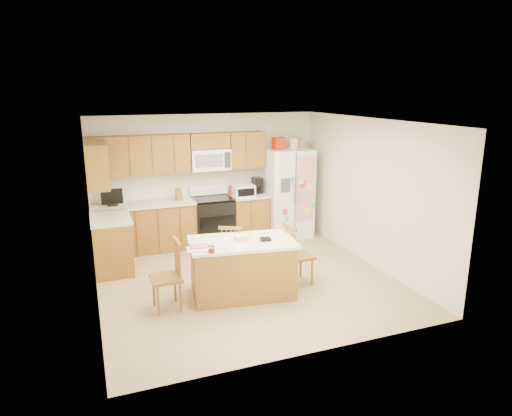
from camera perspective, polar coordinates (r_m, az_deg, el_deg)
name	(u,v)px	position (r m, az deg, el deg)	size (l,w,h in m)	color
ground	(246,279)	(7.40, -1.26, -8.92)	(4.50, 4.50, 0.00)	#A1835D
room_shell	(245,192)	(6.95, -1.33, 2.03)	(4.60, 4.60, 2.52)	beige
cabinetry	(163,204)	(8.54, -11.59, 0.49)	(3.36, 1.56, 2.15)	#966322
stove	(213,220)	(8.98, -5.42, -1.47)	(0.76, 0.65, 1.13)	black
refrigerator	(287,192)	(9.34, 3.95, 2.02)	(0.90, 0.79, 2.04)	white
island	(242,268)	(6.75, -1.72, -7.45)	(1.67, 1.09, 0.92)	#966322
windsor_chair_left	(168,277)	(6.43, -10.96, -8.49)	(0.41, 0.43, 0.98)	#966322
windsor_chair_back	(232,253)	(7.29, -3.02, -5.66)	(0.51, 0.50, 0.91)	#966322
windsor_chair_right	(297,256)	(7.13, 5.16, -5.95)	(0.43, 0.45, 0.96)	#966322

